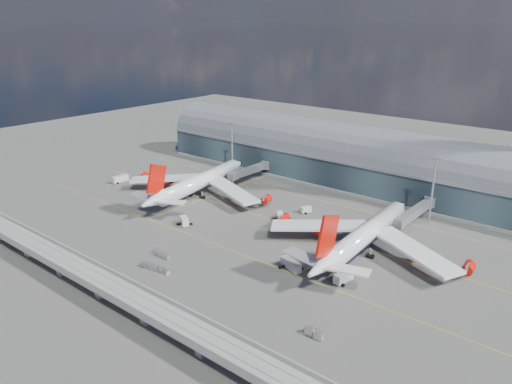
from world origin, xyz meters
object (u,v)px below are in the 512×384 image
Objects in this scene: service_truck_5 at (280,216)px; service_truck_3 at (343,277)px; service_truck_2 at (291,265)px; floodlight_mast_right at (433,189)px; service_truck_1 at (184,221)px; airliner_right at (364,236)px; cargo_train_2 at (314,333)px; floodlight_mast_left at (232,147)px; cargo_train_0 at (162,254)px; airliner_left at (198,182)px; service_truck_0 at (120,179)px; cargo_train_1 at (155,268)px; service_truck_4 at (306,210)px.

service_truck_3 is at bearing -72.85° from service_truck_5.
floodlight_mast_right is at bearing 3.41° from service_truck_2.
airliner_right is at bearing -40.14° from service_truck_1.
service_truck_3 is 1.24× the size of service_truck_5.
floodlight_mast_left is at bearing 45.06° from cargo_train_2.
service_truck_5 is at bearing -15.37° from cargo_train_0.
airliner_right is at bearing 111.92° from service_truck_3.
service_truck_5 is (54.46, -32.92, -12.30)m from floodlight_mast_left.
service_truck_1 is at bearing -63.71° from airliner_left.
service_truck_5 is (43.63, 1.24, -4.93)m from airliner_left.
cargo_train_2 is (137.41, -43.50, -0.74)m from service_truck_0.
service_truck_5 is 1.00× the size of cargo_train_2.
airliner_right reaches higher than service_truck_2.
cargo_train_1 is (38.99, -56.12, -5.50)m from airliner_left.
cargo_train_0 is 9.53m from cargo_train_1.
airliner_left is at bearing -141.46° from service_truck_4.
service_truck_5 is (-38.45, 5.29, -4.57)m from airliner_right.
cargo_train_1 is at bearing -65.66° from airliner_left.
service_truck_2 is 42.22m from cargo_train_0.
service_truck_3 is 1.24× the size of cargo_train_2.
service_truck_5 is 0.73× the size of cargo_train_0.
airliner_left is at bearing 87.47° from service_truck_2.
service_truck_0 is 1.39× the size of service_truck_1.
airliner_left is 76.47m from service_truck_2.
service_truck_3 is at bearing -31.45° from floodlight_mast_left.
cargo_train_0 is at bearing -23.02° from service_truck_0.
airliner_right is at bearing -22.36° from floodlight_mast_left.
floodlight_mast_right is at bearing 96.89° from service_truck_3.
service_truck_0 is at bearing -177.25° from airliner_left.
airliner_left is 8.36× the size of service_truck_2.
floodlight_mast_left reaches higher than service_truck_1.
cargo_train_2 is at bearing -39.58° from floodlight_mast_left.
airliner_right reaches higher than service_truck_3.
service_truck_0 reaches higher than service_truck_5.
service_truck_0 is at bearing 67.07° from cargo_train_2.
service_truck_0 is 93.49m from cargo_train_1.
airliner_left reaches higher than service_truck_3.
floodlight_mast_left is at bearing 37.56° from cargo_train_1.
cargo_train_1 is (-43.10, -52.07, -5.13)m from airliner_right.
service_truck_0 is (-42.28, -9.92, -4.59)m from airliner_left.
service_truck_0 is 1.48× the size of service_truck_5.
floodlight_mast_left reaches higher than cargo_train_1.
floodlight_mast_left is 5.43× the size of service_truck_4.
floodlight_mast_right is 4.71× the size of cargo_train_2.
service_truck_0 is at bearing -125.51° from floodlight_mast_left.
cargo_train_0 is (-10.44, -49.80, -0.48)m from service_truck_5.
airliner_left is 43.93m from service_truck_5.
floodlight_mast_left is 68.46m from service_truck_1.
service_truck_3 reaches higher than cargo_train_1.
floodlight_mast_right is at bearing 22.63° from service_truck_0.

